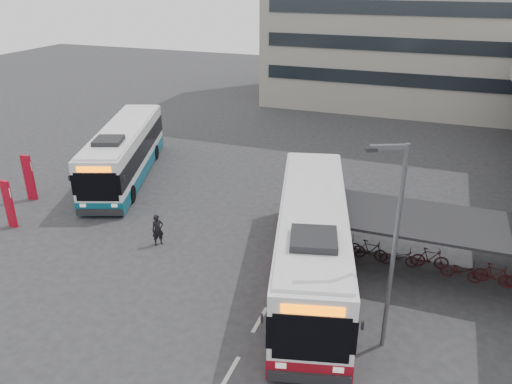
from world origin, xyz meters
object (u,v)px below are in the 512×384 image
(bus_teal, at_px, (125,153))
(lamp_post, at_px, (393,239))
(bus_main, at_px, (312,241))
(pedestrian, at_px, (158,230))

(bus_teal, relative_size, lamp_post, 1.62)
(bus_main, distance_m, lamp_post, 5.55)
(bus_main, bearing_deg, bus_teal, 138.93)
(lamp_post, bearing_deg, bus_teal, 125.13)
(bus_teal, height_order, pedestrian, bus_teal)
(bus_teal, relative_size, pedestrian, 7.68)
(pedestrian, xyz_separation_m, lamp_post, (11.29, -3.61, 3.58))
(bus_teal, xyz_separation_m, lamp_post, (17.84, -10.69, 2.71))
(bus_main, relative_size, bus_teal, 1.08)
(bus_main, bearing_deg, lamp_post, -58.66)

